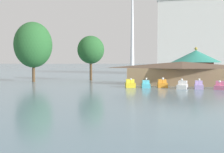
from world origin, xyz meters
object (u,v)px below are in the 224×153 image
at_px(shoreline_tree_mid, 91,50).
at_px(pedal_boat_white, 183,86).
at_px(pedal_boat_cyan, 146,85).
at_px(shoreline_tree_tall_left, 33,45).
at_px(boathouse, 182,73).
at_px(distant_broadcast_tower, 132,6).
at_px(pedal_boat_yellow, 130,84).
at_px(pedal_boat_lavender, 199,86).
at_px(background_building_block, 200,38).
at_px(green_roof_pavilion, 196,63).
at_px(pedal_boat_orange, 162,84).
at_px(pedal_boat_pink, 220,86).

bearing_deg(shoreline_tree_mid, pedal_boat_white, -37.10).
height_order(pedal_boat_cyan, pedal_boat_white, pedal_boat_cyan).
bearing_deg(shoreline_tree_tall_left, pedal_boat_white, -14.45).
relative_size(boathouse, shoreline_tree_mid, 2.03).
height_order(boathouse, distant_broadcast_tower, distant_broadcast_tower).
distance_m(pedal_boat_yellow, pedal_boat_lavender, 11.06).
height_order(shoreline_tree_tall_left, background_building_block, background_building_block).
relative_size(boathouse, green_roof_pavilion, 1.91).
distance_m(pedal_boat_cyan, shoreline_tree_mid, 22.13).
bearing_deg(shoreline_tree_mid, distant_broadcast_tower, 98.51).
relative_size(shoreline_tree_mid, background_building_block, 0.36).
relative_size(boathouse, distant_broadcast_tower, 0.11).
bearing_deg(green_roof_pavilion, pedal_boat_orange, -109.21).
xyz_separation_m(pedal_boat_cyan, shoreline_tree_mid, (-14.84, 15.02, 6.62)).
height_order(pedal_boat_pink, background_building_block, background_building_block).
bearing_deg(shoreline_tree_tall_left, pedal_boat_cyan, -16.22).
xyz_separation_m(boathouse, background_building_block, (5.74, 49.50, 10.57)).
relative_size(shoreline_tree_tall_left, distant_broadcast_tower, 0.07).
distance_m(pedal_boat_pink, distant_broadcast_tower, 332.07).
bearing_deg(pedal_boat_yellow, shoreline_tree_mid, -156.98).
xyz_separation_m(boathouse, shoreline_tree_tall_left, (-31.05, 0.26, 5.69)).
bearing_deg(distant_broadcast_tower, pedal_boat_cyan, -79.26).
height_order(pedal_boat_yellow, distant_broadcast_tower, distant_broadcast_tower).
distance_m(green_roof_pavilion, background_building_block, 39.01).
relative_size(pedal_boat_lavender, background_building_block, 0.09).
bearing_deg(pedal_boat_cyan, pedal_boat_lavender, 78.02).
bearing_deg(pedal_boat_white, shoreline_tree_tall_left, -96.85).
xyz_separation_m(pedal_boat_lavender, shoreline_tree_mid, (-23.26, 15.21, 6.59)).
bearing_deg(pedal_boat_yellow, background_building_block, 150.20).
height_order(pedal_boat_lavender, pedal_boat_pink, pedal_boat_lavender).
xyz_separation_m(shoreline_tree_tall_left, distant_broadcast_tower, (-34.39, 307.22, 70.72)).
bearing_deg(shoreline_tree_mid, pedal_boat_lavender, -33.18).
bearing_deg(green_roof_pavilion, pedal_boat_white, -98.18).
bearing_deg(distant_broadcast_tower, pedal_boat_lavender, -77.80).
xyz_separation_m(pedal_boat_white, shoreline_tree_mid, (-20.77, 15.71, 6.59)).
relative_size(pedal_boat_cyan, shoreline_tree_mid, 0.25).
height_order(shoreline_tree_tall_left, shoreline_tree_mid, shoreline_tree_tall_left).
height_order(boathouse, shoreline_tree_mid, shoreline_tree_mid).
distance_m(pedal_boat_pink, shoreline_tree_tall_left, 38.41).
bearing_deg(pedal_boat_yellow, pedal_boat_cyan, 77.74).
height_order(pedal_boat_yellow, pedal_boat_lavender, pedal_boat_lavender).
relative_size(pedal_boat_lavender, shoreline_tree_tall_left, 0.20).
height_order(boathouse, green_roof_pavilion, green_roof_pavilion).
relative_size(pedal_boat_pink, distant_broadcast_tower, 0.01).
bearing_deg(pedal_boat_pink, distant_broadcast_tower, -153.01).
bearing_deg(pedal_boat_yellow, distant_broadcast_tower, 174.50).
height_order(pedal_boat_lavender, green_roof_pavilion, green_roof_pavilion).
xyz_separation_m(pedal_boat_white, background_building_block, (5.60, 57.27, 12.33)).
xyz_separation_m(pedal_boat_cyan, pedal_boat_white, (5.93, -0.69, 0.03)).
bearing_deg(pedal_boat_cyan, pedal_boat_yellow, -97.16).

